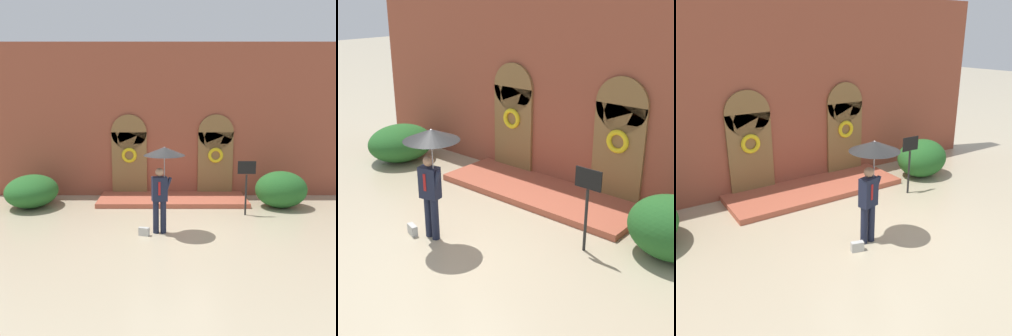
% 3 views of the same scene
% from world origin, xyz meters
% --- Properties ---
extents(ground_plane, '(80.00, 80.00, 0.00)m').
position_xyz_m(ground_plane, '(0.00, 0.00, 0.00)').
color(ground_plane, tan).
extents(building_facade, '(14.00, 2.30, 5.60)m').
position_xyz_m(building_facade, '(-0.00, 4.15, 2.68)').
color(building_facade, brown).
rests_on(building_facade, ground).
extents(person_with_umbrella, '(1.10, 1.10, 2.36)m').
position_xyz_m(person_with_umbrella, '(-0.29, -0.12, 1.91)').
color(person_with_umbrella, '#191E33').
rests_on(person_with_umbrella, ground).
extents(handbag, '(0.30, 0.19, 0.22)m').
position_xyz_m(handbag, '(-0.81, -0.32, 0.11)').
color(handbag, '#B7B7B2').
rests_on(handbag, ground).
extents(sign_post, '(0.56, 0.06, 1.72)m').
position_xyz_m(sign_post, '(2.27, 1.48, 1.16)').
color(sign_post, black).
rests_on(sign_post, ground).
extents(shrub_left, '(1.72, 2.00, 1.08)m').
position_xyz_m(shrub_left, '(-4.77, 2.43, 0.54)').
color(shrub_left, '#235B23').
rests_on(shrub_left, ground).
extents(shrub_right, '(1.72, 1.42, 1.23)m').
position_xyz_m(shrub_right, '(3.63, 2.36, 0.61)').
color(shrub_right, '#235B23').
rests_on(shrub_right, ground).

